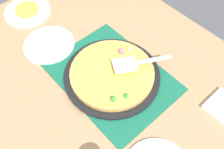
% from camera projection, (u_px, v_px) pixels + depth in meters
% --- Properties ---
extents(ground_plane, '(8.00, 8.00, 0.00)m').
position_uv_depth(ground_plane, '(112.00, 144.00, 1.63)').
color(ground_plane, '#4C4C51').
extents(dining_table, '(1.40, 1.00, 0.75)m').
position_uv_depth(dining_table, '(112.00, 92.00, 1.11)').
color(dining_table, '#9E7A56').
rests_on(dining_table, ground_plane).
extents(placemat, '(0.48, 0.36, 0.01)m').
position_uv_depth(placemat, '(112.00, 77.00, 1.02)').
color(placemat, '#145B42').
rests_on(placemat, dining_table).
extents(pizza_pan, '(0.38, 0.38, 0.01)m').
position_uv_depth(pizza_pan, '(112.00, 76.00, 1.01)').
color(pizza_pan, black).
rests_on(pizza_pan, placemat).
extents(pizza, '(0.33, 0.33, 0.05)m').
position_uv_depth(pizza, '(112.00, 72.00, 0.99)').
color(pizza, tan).
rests_on(pizza, pizza_pan).
extents(plate_near_left, '(0.22, 0.22, 0.01)m').
position_uv_depth(plate_near_left, '(28.00, 12.00, 1.23)').
color(plate_near_left, white).
rests_on(plate_near_left, dining_table).
extents(plate_side, '(0.22, 0.22, 0.01)m').
position_uv_depth(plate_side, '(49.00, 45.00, 1.11)').
color(plate_side, white).
rests_on(plate_side, dining_table).
extents(served_slice_left, '(0.11, 0.11, 0.02)m').
position_uv_depth(served_slice_left, '(27.00, 9.00, 1.22)').
color(served_slice_left, gold).
rests_on(served_slice_left, plate_near_left).
extents(pizza_server, '(0.15, 0.22, 0.01)m').
position_uv_depth(pizza_server, '(137.00, 63.00, 0.97)').
color(pizza_server, silver).
rests_on(pizza_server, pizza).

